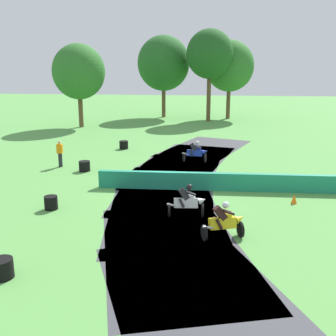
{
  "coord_description": "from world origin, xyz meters",
  "views": [
    {
      "loc": [
        2.15,
        -20.15,
        6.35
      ],
      "look_at": [
        0.0,
        0.79,
        0.9
      ],
      "focal_mm": 44.32,
      "sensor_mm": 36.0,
      "label": 1
    }
  ],
  "objects_px": {
    "motorcycle_chase_white": "(188,201)",
    "tire_stack_far": "(2,268)",
    "motorcycle_trailing_yellow": "(224,221)",
    "track_marshal": "(60,154)",
    "tire_stack_near": "(124,145)",
    "tire_stack_mid_b": "(51,203)",
    "motorcycle_lead_blue": "(196,152)",
    "traffic_cone": "(294,199)",
    "tire_stack_mid_a": "(85,166)"
  },
  "relations": [
    {
      "from": "motorcycle_lead_blue",
      "to": "traffic_cone",
      "type": "xyz_separation_m",
      "value": [
        4.8,
        -7.63,
        -0.44
      ]
    },
    {
      "from": "motorcycle_trailing_yellow",
      "to": "tire_stack_far",
      "type": "height_order",
      "value": "motorcycle_trailing_yellow"
    },
    {
      "from": "track_marshal",
      "to": "tire_stack_near",
      "type": "bearing_deg",
      "value": 63.98
    },
    {
      "from": "motorcycle_lead_blue",
      "to": "tire_stack_far",
      "type": "bearing_deg",
      "value": -108.78
    },
    {
      "from": "track_marshal",
      "to": "motorcycle_chase_white",
      "type": "bearing_deg",
      "value": -42.55
    },
    {
      "from": "motorcycle_lead_blue",
      "to": "motorcycle_trailing_yellow",
      "type": "distance_m",
      "value": 11.91
    },
    {
      "from": "tire_stack_mid_a",
      "to": "tire_stack_far",
      "type": "distance_m",
      "value": 12.52
    },
    {
      "from": "motorcycle_chase_white",
      "to": "tire_stack_mid_b",
      "type": "bearing_deg",
      "value": 177.97
    },
    {
      "from": "tire_stack_mid_b",
      "to": "tire_stack_far",
      "type": "distance_m",
      "value": 5.97
    },
    {
      "from": "traffic_cone",
      "to": "motorcycle_trailing_yellow",
      "type": "bearing_deg",
      "value": -128.36
    },
    {
      "from": "tire_stack_near",
      "to": "tire_stack_mid_a",
      "type": "height_order",
      "value": "same"
    },
    {
      "from": "motorcycle_chase_white",
      "to": "tire_stack_mid_b",
      "type": "xyz_separation_m",
      "value": [
        -6.03,
        0.21,
        -0.35
      ]
    },
    {
      "from": "motorcycle_chase_white",
      "to": "tire_stack_near",
      "type": "bearing_deg",
      "value": 112.47
    },
    {
      "from": "motorcycle_trailing_yellow",
      "to": "tire_stack_mid_b",
      "type": "height_order",
      "value": "motorcycle_trailing_yellow"
    },
    {
      "from": "tire_stack_far",
      "to": "track_marshal",
      "type": "relative_size",
      "value": 0.42
    },
    {
      "from": "tire_stack_near",
      "to": "tire_stack_mid_b",
      "type": "bearing_deg",
      "value": -92.31
    },
    {
      "from": "tire_stack_near",
      "to": "tire_stack_mid_a",
      "type": "bearing_deg",
      "value": -98.66
    },
    {
      "from": "tire_stack_far",
      "to": "tire_stack_mid_a",
      "type": "bearing_deg",
      "value": 95.68
    },
    {
      "from": "motorcycle_lead_blue",
      "to": "tire_stack_mid_b",
      "type": "height_order",
      "value": "motorcycle_lead_blue"
    },
    {
      "from": "tire_stack_mid_a",
      "to": "track_marshal",
      "type": "distance_m",
      "value": 2.05
    },
    {
      "from": "motorcycle_lead_blue",
      "to": "motorcycle_chase_white",
      "type": "distance_m",
      "value": 9.72
    },
    {
      "from": "motorcycle_trailing_yellow",
      "to": "traffic_cone",
      "type": "height_order",
      "value": "motorcycle_trailing_yellow"
    },
    {
      "from": "motorcycle_trailing_yellow",
      "to": "tire_stack_far",
      "type": "bearing_deg",
      "value": -151.8
    },
    {
      "from": "motorcycle_lead_blue",
      "to": "tire_stack_far",
      "type": "relative_size",
      "value": 2.5
    },
    {
      "from": "traffic_cone",
      "to": "tire_stack_near",
      "type": "bearing_deg",
      "value": 132.5
    },
    {
      "from": "motorcycle_trailing_yellow",
      "to": "traffic_cone",
      "type": "distance_m",
      "value": 5.36
    },
    {
      "from": "motorcycle_trailing_yellow",
      "to": "traffic_cone",
      "type": "bearing_deg",
      "value": 51.64
    },
    {
      "from": "motorcycle_trailing_yellow",
      "to": "tire_stack_far",
      "type": "xyz_separation_m",
      "value": [
        -6.73,
        -3.61,
        -0.36
      ]
    },
    {
      "from": "tire_stack_near",
      "to": "track_marshal",
      "type": "bearing_deg",
      "value": -116.02
    },
    {
      "from": "tire_stack_mid_a",
      "to": "traffic_cone",
      "type": "distance_m",
      "value": 12.21
    },
    {
      "from": "tire_stack_mid_a",
      "to": "motorcycle_lead_blue",
      "type": "bearing_deg",
      "value": 24.6
    },
    {
      "from": "motorcycle_chase_white",
      "to": "tire_stack_near",
      "type": "relative_size",
      "value": 2.61
    },
    {
      "from": "motorcycle_lead_blue",
      "to": "motorcycle_trailing_yellow",
      "type": "bearing_deg",
      "value": -82.84
    },
    {
      "from": "tire_stack_near",
      "to": "track_marshal",
      "type": "xyz_separation_m",
      "value": [
        -2.78,
        -5.7,
        0.52
      ]
    },
    {
      "from": "tire_stack_mid_b",
      "to": "traffic_cone",
      "type": "height_order",
      "value": "tire_stack_mid_b"
    },
    {
      "from": "motorcycle_trailing_yellow",
      "to": "tire_stack_mid_a",
      "type": "distance_m",
      "value": 11.92
    },
    {
      "from": "tire_stack_mid_a",
      "to": "tire_stack_far",
      "type": "xyz_separation_m",
      "value": [
        1.24,
        -12.46,
        0.0
      ]
    },
    {
      "from": "tire_stack_near",
      "to": "tire_stack_far",
      "type": "distance_m",
      "value": 19.02
    },
    {
      "from": "motorcycle_chase_white",
      "to": "track_marshal",
      "type": "relative_size",
      "value": 1.03
    },
    {
      "from": "tire_stack_far",
      "to": "traffic_cone",
      "type": "relative_size",
      "value": 1.56
    },
    {
      "from": "tire_stack_mid_a",
      "to": "track_marshal",
      "type": "relative_size",
      "value": 0.41
    },
    {
      "from": "tire_stack_mid_b",
      "to": "track_marshal",
      "type": "relative_size",
      "value": 0.37
    },
    {
      "from": "track_marshal",
      "to": "tire_stack_far",
      "type": "bearing_deg",
      "value": -77.21
    },
    {
      "from": "tire_stack_far",
      "to": "traffic_cone",
      "type": "xyz_separation_m",
      "value": [
        10.05,
        7.8,
        -0.08
      ]
    },
    {
      "from": "motorcycle_lead_blue",
      "to": "tire_stack_mid_a",
      "type": "relative_size",
      "value": 2.59
    },
    {
      "from": "motorcycle_trailing_yellow",
      "to": "track_marshal",
      "type": "relative_size",
      "value": 1.03
    },
    {
      "from": "motorcycle_chase_white",
      "to": "tire_stack_far",
      "type": "bearing_deg",
      "value": -132.71
    },
    {
      "from": "tire_stack_far",
      "to": "motorcycle_chase_white",
      "type": "bearing_deg",
      "value": 47.29
    },
    {
      "from": "motorcycle_chase_white",
      "to": "motorcycle_trailing_yellow",
      "type": "distance_m",
      "value": 2.56
    },
    {
      "from": "tire_stack_mid_b",
      "to": "track_marshal",
      "type": "xyz_separation_m",
      "value": [
        -2.26,
        7.4,
        0.52
      ]
    }
  ]
}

